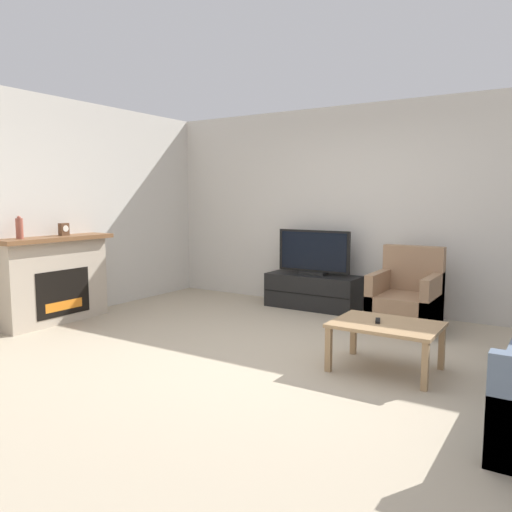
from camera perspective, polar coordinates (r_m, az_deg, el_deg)
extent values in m
plane|color=tan|center=(4.79, 3.17, -11.44)|extent=(24.00, 24.00, 0.00)
cube|color=beige|center=(6.72, 13.19, 5.32)|extent=(12.00, 0.06, 2.70)
cube|color=beige|center=(6.67, -21.03, 5.04)|extent=(0.06, 12.00, 2.70)
cube|color=#B7A893|center=(6.41, -22.00, -2.74)|extent=(0.30, 1.30, 0.99)
cube|color=black|center=(6.31, -21.13, -3.95)|extent=(0.01, 0.71, 0.54)
cube|color=orange|center=(6.33, -21.06, -5.28)|extent=(0.01, 0.50, 0.11)
cube|color=brown|center=(6.33, -22.05, 1.86)|extent=(0.42, 1.42, 0.05)
cylinder|color=#994C3D|center=(6.09, -25.42, 2.85)|extent=(0.08, 0.08, 0.23)
sphere|color=#994C3D|center=(6.09, -25.48, 3.97)|extent=(0.04, 0.04, 0.04)
cube|color=brown|center=(6.41, -21.11, 2.86)|extent=(0.07, 0.11, 0.15)
cylinder|color=white|center=(6.38, -20.91, 2.95)|extent=(0.00, 0.08, 0.08)
cube|color=black|center=(6.81, 6.54, -4.03)|extent=(1.26, 0.49, 0.46)
cube|color=black|center=(6.59, 5.59, -4.38)|extent=(1.23, 0.01, 0.01)
cube|color=black|center=(6.77, 6.57, -1.95)|extent=(0.36, 0.18, 0.04)
cube|color=black|center=(6.73, 6.60, 0.57)|extent=(1.04, 0.03, 0.56)
cube|color=black|center=(6.71, 6.54, 0.56)|extent=(0.95, 0.01, 0.50)
cube|color=#937051|center=(5.96, 16.62, -6.10)|extent=(0.70, 0.76, 0.40)
cube|color=#937051|center=(6.17, 17.55, -1.32)|extent=(0.70, 0.14, 0.53)
cube|color=#937051|center=(6.02, 13.90, -4.73)|extent=(0.10, 0.76, 0.64)
cube|color=#937051|center=(5.86, 19.49, -5.23)|extent=(0.10, 0.76, 0.64)
cube|color=#A37F56|center=(4.46, 14.66, -7.61)|extent=(0.89, 0.66, 0.03)
cube|color=#A37F56|center=(4.40, 8.29, -10.51)|extent=(0.05, 0.05, 0.39)
cube|color=#A37F56|center=(4.15, 18.76, -11.85)|extent=(0.05, 0.05, 0.39)
cube|color=#A37F56|center=(4.91, 11.08, -8.74)|extent=(0.05, 0.05, 0.39)
cube|color=#A37F56|center=(4.69, 20.46, -9.77)|extent=(0.05, 0.05, 0.39)
cube|color=black|center=(4.48, 13.75, -7.19)|extent=(0.08, 0.15, 0.02)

